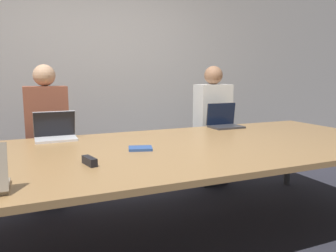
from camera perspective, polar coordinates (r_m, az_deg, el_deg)
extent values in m
plane|color=#2D2D38|center=(2.74, -4.62, -19.51)|extent=(24.00, 24.00, 0.00)
cube|color=#BCB7B2|center=(4.28, -13.26, 9.93)|extent=(12.00, 0.06, 2.80)
cube|color=#9E7547|center=(2.48, -4.82, -4.59)|extent=(4.47, 1.62, 0.04)
cylinder|color=#4C4C51|center=(4.16, 20.17, -4.89)|extent=(0.08, 0.08, 0.70)
cube|color=#333338|center=(3.55, 10.12, -0.15)|extent=(0.34, 0.23, 0.02)
cube|color=#333338|center=(3.63, 9.17, 2.10)|extent=(0.34, 0.04, 0.24)
cube|color=#0F1933|center=(3.62, 9.26, 2.06)|extent=(0.34, 0.03, 0.23)
cube|color=#2D2D38|center=(4.02, 7.60, -6.78)|extent=(0.32, 0.24, 0.45)
cube|color=silver|center=(3.90, 7.78, 1.71)|extent=(0.40, 0.24, 0.74)
sphere|color=#9E7051|center=(3.87, 7.92, 8.76)|extent=(0.21, 0.21, 0.21)
cube|color=silver|center=(2.97, -18.91, -2.19)|extent=(0.34, 0.23, 0.02)
cube|color=silver|center=(3.04, -19.16, 0.38)|extent=(0.35, 0.08, 0.23)
cube|color=black|center=(3.03, -19.14, 0.29)|extent=(0.34, 0.08, 0.22)
cube|color=#2D2D38|center=(3.56, -19.82, -9.26)|extent=(0.32, 0.24, 0.45)
cube|color=brown|center=(3.43, -20.33, 0.28)|extent=(0.40, 0.24, 0.74)
sphere|color=tan|center=(3.40, -20.76, 8.26)|extent=(0.21, 0.21, 0.21)
cube|color=black|center=(2.10, -13.51, -5.95)|extent=(0.08, 0.16, 0.05)
cube|color=#2D4C8C|center=(2.47, -4.87, -3.90)|extent=(0.20, 0.18, 0.02)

